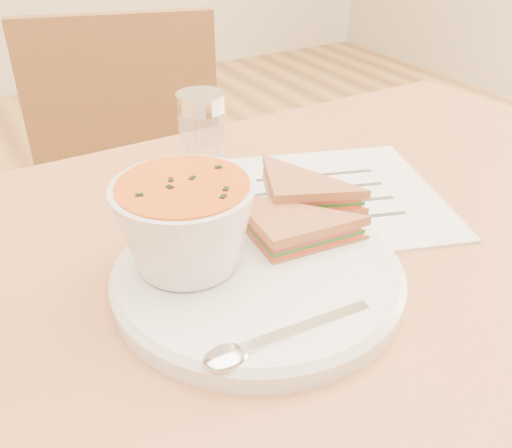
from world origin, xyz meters
TOP-DOWN VIEW (x-y plane):
  - chair_far at (-0.01, 0.55)m, footprint 0.48×0.48m
  - plate at (-0.07, -0.01)m, footprint 0.28×0.28m
  - soup_bowl at (-0.12, 0.03)m, footprint 0.12×0.12m
  - sandwich_half_a at (-0.06, -0.01)m, footprint 0.11×0.11m
  - sandwich_half_b at (-0.02, 0.04)m, footprint 0.13×0.13m
  - spoon at (-0.10, -0.09)m, footprint 0.18×0.04m
  - paper_menu at (0.05, 0.10)m, footprint 0.39×0.33m
  - condiment_shaker at (-0.01, 0.22)m, footprint 0.07×0.07m

SIDE VIEW (x-z plane):
  - chair_far at x=-0.01m, z-range 0.00..0.85m
  - paper_menu at x=0.05m, z-range 0.75..0.75m
  - plate at x=-0.07m, z-range 0.75..0.77m
  - spoon at x=-0.10m, z-range 0.77..0.78m
  - sandwich_half_a at x=-0.06m, z-range 0.77..0.80m
  - sandwich_half_b at x=-0.02m, z-range 0.78..0.81m
  - condiment_shaker at x=-0.01m, z-range 0.75..0.85m
  - soup_bowl at x=-0.12m, z-range 0.77..0.85m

